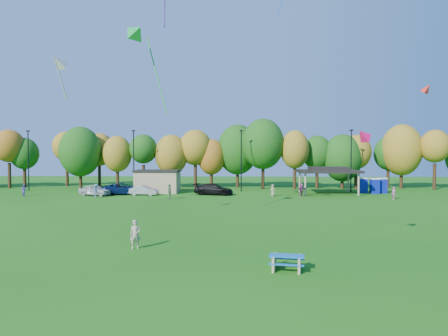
{
  "coord_description": "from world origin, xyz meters",
  "views": [
    {
      "loc": [
        1.79,
        -18.73,
        5.53
      ],
      "look_at": [
        0.81,
        6.0,
        4.66
      ],
      "focal_mm": 32.0,
      "sensor_mm": 36.0,
      "label": 1
    }
  ],
  "objects_px": {
    "picnic_table": "(287,261)",
    "kite_flyer": "(135,234)",
    "car_d": "(214,189)",
    "car_c": "(123,189)",
    "car_b": "(144,190)",
    "car_a": "(95,190)",
    "porta_potties": "(373,185)"
  },
  "relations": [
    {
      "from": "picnic_table",
      "to": "kite_flyer",
      "type": "relative_size",
      "value": 1.1
    },
    {
      "from": "kite_flyer",
      "to": "car_d",
      "type": "height_order",
      "value": "kite_flyer"
    },
    {
      "from": "car_c",
      "to": "kite_flyer",
      "type": "bearing_deg",
      "value": -172.08
    },
    {
      "from": "picnic_table",
      "to": "car_b",
      "type": "distance_m",
      "value": 37.3
    },
    {
      "from": "car_d",
      "to": "car_b",
      "type": "bearing_deg",
      "value": 107.11
    },
    {
      "from": "kite_flyer",
      "to": "car_c",
      "type": "xyz_separation_m",
      "value": [
        -9.86,
        30.9,
        -0.07
      ]
    },
    {
      "from": "car_a",
      "to": "car_c",
      "type": "bearing_deg",
      "value": -49.69
    },
    {
      "from": "porta_potties",
      "to": "car_d",
      "type": "distance_m",
      "value": 22.63
    },
    {
      "from": "kite_flyer",
      "to": "picnic_table",
      "type": "bearing_deg",
      "value": -48.08
    },
    {
      "from": "car_d",
      "to": "picnic_table",
      "type": "bearing_deg",
      "value": -158.02
    },
    {
      "from": "kite_flyer",
      "to": "car_b",
      "type": "distance_m",
      "value": 30.94
    },
    {
      "from": "car_b",
      "to": "kite_flyer",
      "type": "bearing_deg",
      "value": -161.86
    },
    {
      "from": "picnic_table",
      "to": "kite_flyer",
      "type": "xyz_separation_m",
      "value": [
        -8.32,
        3.91,
        0.43
      ]
    },
    {
      "from": "porta_potties",
      "to": "kite_flyer",
      "type": "height_order",
      "value": "porta_potties"
    },
    {
      "from": "kite_flyer",
      "to": "car_b",
      "type": "bearing_deg",
      "value": 79.82
    },
    {
      "from": "porta_potties",
      "to": "car_b",
      "type": "height_order",
      "value": "porta_potties"
    },
    {
      "from": "picnic_table",
      "to": "car_d",
      "type": "bearing_deg",
      "value": 109.18
    },
    {
      "from": "car_d",
      "to": "porta_potties",
      "type": "bearing_deg",
      "value": -69.22
    },
    {
      "from": "car_d",
      "to": "kite_flyer",
      "type": "bearing_deg",
      "value": -172.14
    },
    {
      "from": "car_a",
      "to": "car_d",
      "type": "distance_m",
      "value": 15.8
    },
    {
      "from": "porta_potties",
      "to": "car_a",
      "type": "xyz_separation_m",
      "value": [
        -38.1,
        -4.91,
        -0.37
      ]
    },
    {
      "from": "car_c",
      "to": "car_d",
      "type": "distance_m",
      "value": 12.4
    },
    {
      "from": "picnic_table",
      "to": "car_b",
      "type": "xyz_separation_m",
      "value": [
        -15.13,
        34.09,
        0.22
      ]
    },
    {
      "from": "porta_potties",
      "to": "car_d",
      "type": "bearing_deg",
      "value": -171.79
    },
    {
      "from": "porta_potties",
      "to": "car_a",
      "type": "relative_size",
      "value": 0.87
    },
    {
      "from": "porta_potties",
      "to": "picnic_table",
      "type": "height_order",
      "value": "porta_potties"
    },
    {
      "from": "car_c",
      "to": "car_d",
      "type": "bearing_deg",
      "value": -99.66
    },
    {
      "from": "car_a",
      "to": "picnic_table",
      "type": "bearing_deg",
      "value": -133.3
    },
    {
      "from": "car_c",
      "to": "car_d",
      "type": "xyz_separation_m",
      "value": [
        12.4,
        0.02,
        -0.0
      ]
    },
    {
      "from": "porta_potties",
      "to": "car_a",
      "type": "height_order",
      "value": "porta_potties"
    },
    {
      "from": "car_c",
      "to": "car_a",
      "type": "bearing_deg",
      "value": 106.78
    },
    {
      "from": "car_c",
      "to": "car_b",
      "type": "bearing_deg",
      "value": -113.03
    }
  ]
}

